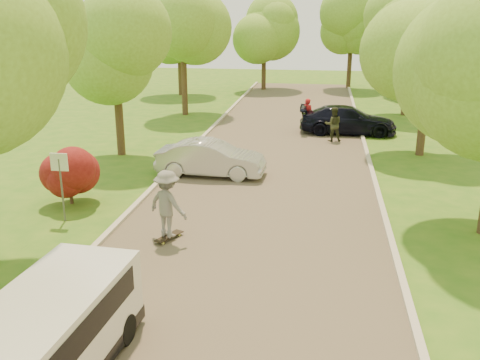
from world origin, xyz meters
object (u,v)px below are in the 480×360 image
Objects in this scene: minivan at (46,341)px; person_striped at (307,114)px; longboard at (169,236)px; skateboarder at (168,204)px; silver_sedan at (211,158)px; dark_sedan at (348,120)px; person_olive at (333,124)px; street_sign at (60,173)px.

person_striped is at bearing 83.53° from minivan.
longboard is 0.99m from skateboarder.
silver_sedan reaches higher than longboard.
dark_sedan is 15.89m from skateboarder.
person_olive is (4.82, 6.66, 0.16)m from silver_sedan.
longboard is (0.11, -6.33, -0.59)m from silver_sedan.
street_sign is at bearing 10.76° from skateboarder.
person_olive is (8.32, 12.08, -0.71)m from street_sign.
silver_sedan is 9.79m from person_striped.
street_sign is 14.68m from person_olive.
person_striped reaches higher than silver_sedan.
street_sign is 7.97m from minivan.
person_striped reaches higher than minivan.
silver_sedan is at bearing 45.56° from person_olive.
silver_sedan is 8.22m from person_olive.
dark_sedan is 2.91× the size of person_striped.
skateboarder is (0.00, 0.00, 0.99)m from longboard.
minivan is at bearing -178.86° from silver_sedan.
street_sign is at bearing 117.62° from minivan.
minivan is 6.32m from skateboarder.
street_sign is at bearing 10.76° from longboard.
minivan is 0.90× the size of dark_sedan.
street_sign reaches higher than silver_sedan.
person_striped is (3.35, 15.49, 0.76)m from longboard.
minivan reaches higher than dark_sedan.
person_olive is (1.37, -2.50, -0.01)m from person_striped.
person_olive reaches higher than minivan.
silver_sedan is at bearing -64.10° from longboard.
dark_sedan is at bearing 56.96° from street_sign.
minivan is (3.30, -7.22, -0.69)m from street_sign.
longboard is at bearing -14.18° from street_sign.
skateboarder is at bearing -65.06° from longboard.
silver_sedan is (0.20, 12.64, -0.18)m from minivan.
street_sign reaches higher than longboard.
silver_sedan is 6.35m from skateboarder.
person_olive is at bearing 55.44° from street_sign.
minivan is 1.07× the size of silver_sedan.
street_sign reaches higher than person_striped.
silver_sedan is at bearing 93.14° from person_striped.
longboard is (0.30, 6.31, -0.77)m from minivan.
person_striped reaches higher than longboard.
skateboarder is at bearing 61.52° from person_olive.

